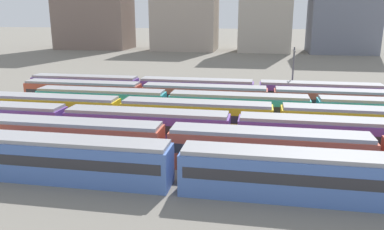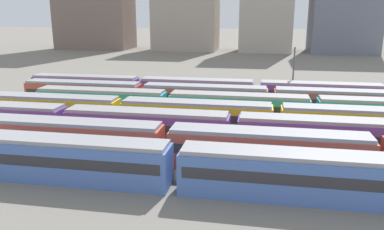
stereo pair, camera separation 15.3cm
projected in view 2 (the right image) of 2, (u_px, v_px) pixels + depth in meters
name	position (u px, v px, depth m)	size (l,w,h in m)	color
ground_plane	(108.00, 127.00, 48.56)	(600.00, 600.00, 0.00)	slate
train_track_0	(295.00, 175.00, 29.51)	(55.80, 3.06, 3.75)	#4C70BC
train_track_2	(234.00, 131.00, 40.35)	(74.70, 3.06, 3.75)	#6B429E
train_track_4	(313.00, 111.00, 48.64)	(74.70, 3.06, 3.75)	teal
train_track_5	(205.00, 98.00, 56.10)	(55.80, 3.06, 3.75)	#BC4C38
train_track_6	(257.00, 92.00, 59.77)	(74.70, 3.06, 3.75)	#6B429E
catenary_pole_1	(293.00, 71.00, 60.86)	(0.24, 3.20, 8.72)	#4C4C51
distant_building_1	(186.00, 9.00, 142.89)	(23.37, 17.00, 30.40)	#A89989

